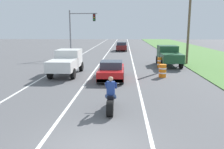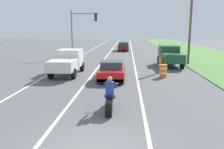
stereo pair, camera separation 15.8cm
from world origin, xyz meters
name	(u,v)px [view 2 (the right image)]	position (x,y,z in m)	size (l,w,h in m)	color
lane_stripe_left_solid	(71,61)	(-5.40, 20.00, 0.00)	(0.14, 120.00, 0.01)	white
lane_stripe_right_solid	(134,62)	(1.80, 20.00, 0.00)	(0.14, 120.00, 0.01)	white
lane_stripe_centre_dashed	(102,62)	(-1.80, 20.00, 0.00)	(0.14, 120.00, 0.01)	white
motorcycle_with_rider	(110,99)	(0.28, 3.61, 0.59)	(0.70, 2.21, 1.62)	black
sports_car_red	(112,71)	(-0.08, 10.63, 0.63)	(1.84, 4.30, 1.37)	red
pickup_truck_left_lane_white	(67,61)	(-3.82, 12.11, 1.11)	(2.02, 4.80, 1.98)	silver
pickup_truck_right_shoulder_dark_green	(170,55)	(5.34, 17.31, 1.11)	(2.02, 4.80, 1.98)	#1E4C2D
traffic_light_mast_near	(80,27)	(-5.07, 23.66, 3.93)	(3.61, 0.34, 6.00)	gray
utility_pole_roadside	(190,26)	(7.48, 18.59, 3.93)	(0.24, 0.24, 7.87)	brown
construction_barrel_nearest	(163,71)	(3.82, 11.49, 0.50)	(0.58, 0.58, 1.00)	orange
construction_barrel_mid	(162,63)	(4.32, 15.99, 0.50)	(0.58, 0.58, 1.00)	orange
distant_car_far_ahead	(123,46)	(0.35, 33.60, 0.77)	(1.80, 4.00, 1.50)	maroon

